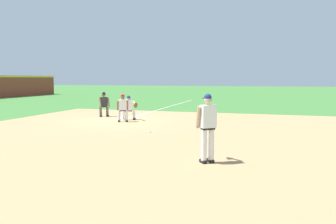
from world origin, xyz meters
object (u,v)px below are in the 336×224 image
baserunner (123,107)px  first_base_bag (122,119)px  umpire (104,103)px  baseball (150,132)px  pitcher (208,124)px  first_baseman (129,107)px

baserunner → first_base_bag: bearing=26.5°
first_base_bag → umpire: bearing=55.1°
first_base_bag → baserunner: 1.02m
first_base_bag → baserunner: bearing=-153.5°
umpire → first_base_bag: bearing=-124.9°
baseball → pitcher: bearing=-142.8°
first_baseman → baserunner: bearing=179.6°
first_base_bag → baseball: 4.40m
baseball → first_base_bag: bearing=39.8°
baseball → pitcher: (-4.16, -3.16, 1.02)m
umpire → baserunner: bearing=-131.8°
first_baseman → umpire: umpire is taller
pitcher → first_base_bag: bearing=38.4°
first_baseman → umpire: size_ratio=0.92×
baserunner → pitcher: bearing=-140.7°
first_baseman → umpire: (1.01, 2.06, 0.06)m
pitcher → baserunner: (6.92, 5.66, -0.27)m
first_base_bag → baserunner: baserunner is taller
baseball → pitcher: size_ratio=0.04×
first_base_bag → first_baseman: 0.79m
pitcher → first_baseman: 9.60m
baseball → umpire: size_ratio=0.05×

